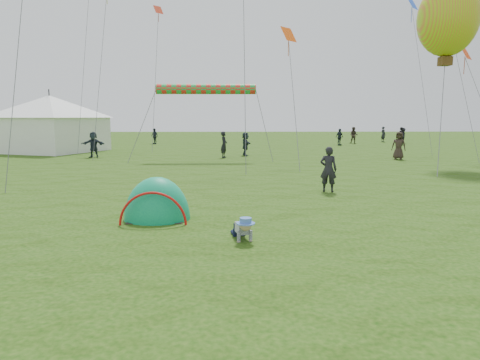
{
  "coord_description": "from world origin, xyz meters",
  "views": [
    {
      "loc": [
        -1.0,
        -9.86,
        2.76
      ],
      "look_at": [
        -0.68,
        1.98,
        1.0
      ],
      "focal_mm": 32.0,
      "sensor_mm": 36.0,
      "label": 1
    }
  ],
  "objects_px": {
    "standing_adult": "(328,169)",
    "crawling_toddler": "(243,228)",
    "event_marquee": "(51,122)",
    "balloon_kite": "(448,23)",
    "popup_tent": "(157,219)"
  },
  "relations": [
    {
      "from": "balloon_kite",
      "to": "crawling_toddler",
      "type": "bearing_deg",
      "value": -128.36
    },
    {
      "from": "standing_adult",
      "to": "crawling_toddler",
      "type": "bearing_deg",
      "value": 80.93
    },
    {
      "from": "event_marquee",
      "to": "standing_adult",
      "type": "bearing_deg",
      "value": -26.51
    },
    {
      "from": "event_marquee",
      "to": "balloon_kite",
      "type": "xyz_separation_m",
      "value": [
        26.17,
        -10.19,
        5.5
      ]
    },
    {
      "from": "event_marquee",
      "to": "balloon_kite",
      "type": "relative_size",
      "value": 1.51
    },
    {
      "from": "popup_tent",
      "to": "standing_adult",
      "type": "bearing_deg",
      "value": 36.61
    },
    {
      "from": "standing_adult",
      "to": "balloon_kite",
      "type": "distance_m",
      "value": 14.05
    },
    {
      "from": "popup_tent",
      "to": "event_marquee",
      "type": "height_order",
      "value": "event_marquee"
    },
    {
      "from": "popup_tent",
      "to": "balloon_kite",
      "type": "height_order",
      "value": "balloon_kite"
    },
    {
      "from": "balloon_kite",
      "to": "event_marquee",
      "type": "bearing_deg",
      "value": 158.72
    },
    {
      "from": "crawling_toddler",
      "to": "balloon_kite",
      "type": "bearing_deg",
      "value": 37.99
    },
    {
      "from": "standing_adult",
      "to": "event_marquee",
      "type": "relative_size",
      "value": 0.24
    },
    {
      "from": "popup_tent",
      "to": "standing_adult",
      "type": "relative_size",
      "value": 1.38
    },
    {
      "from": "event_marquee",
      "to": "balloon_kite",
      "type": "height_order",
      "value": "balloon_kite"
    },
    {
      "from": "crawling_toddler",
      "to": "event_marquee",
      "type": "distance_m",
      "value": 29.01
    }
  ]
}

